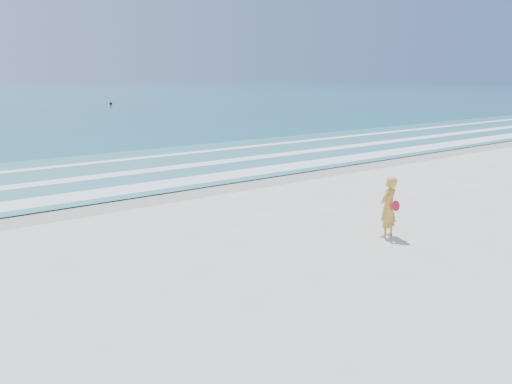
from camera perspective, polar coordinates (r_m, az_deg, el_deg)
ground at (r=11.14m, az=12.98°, el=-8.79°), size 400.00×400.00×0.00m
wet_sand at (r=18.02m, az=-9.07°, el=-0.05°), size 400.00×2.40×0.00m
shallow at (r=22.49m, az=-14.93°, el=2.45°), size 400.00×10.00×0.01m
foam_near at (r=19.15m, az=-10.86°, el=0.83°), size 400.00×1.40×0.01m
foam_mid at (r=21.75m, az=-14.16°, el=2.16°), size 400.00×0.90×0.01m
foam_far at (r=24.80m, az=-17.06°, el=3.32°), size 400.00×0.60×0.01m
buoy at (r=70.15m, az=-16.26°, el=9.69°), size 0.39×0.39×0.39m
woman at (r=13.23m, az=14.87°, el=-1.70°), size 0.64×0.48×1.59m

